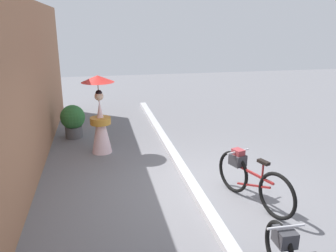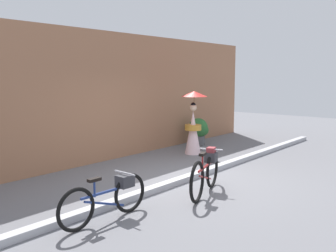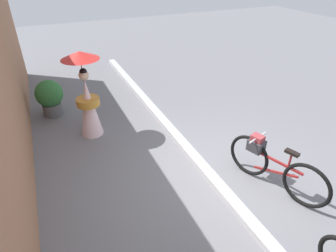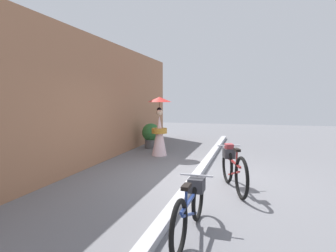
{
  "view_description": "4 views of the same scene",
  "coord_description": "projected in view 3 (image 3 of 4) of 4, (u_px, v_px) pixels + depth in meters",
  "views": [
    {
      "loc": [
        -5.5,
        1.65,
        3.02
      ],
      "look_at": [
        0.65,
        0.36,
        1.1
      ],
      "focal_mm": 36.23,
      "sensor_mm": 36.0,
      "label": 1
    },
    {
      "loc": [
        -6.66,
        -4.93,
        2.31
      ],
      "look_at": [
        -0.29,
        0.37,
        1.22
      ],
      "focal_mm": 40.62,
      "sensor_mm": 36.0,
      "label": 2
    },
    {
      "loc": [
        -3.3,
        2.3,
        3.5
      ],
      "look_at": [
        0.29,
        0.7,
        1.11
      ],
      "focal_mm": 30.53,
      "sensor_mm": 36.0,
      "label": 3
    },
    {
      "loc": [
        -6.52,
        -1.17,
        1.82
      ],
      "look_at": [
        -0.21,
        0.61,
        1.21
      ],
      "focal_mm": 31.62,
      "sensor_mm": 36.0,
      "label": 4
    }
  ],
  "objects": [
    {
      "name": "sidewalk_curb",
      "position": [
        210.0,
        175.0,
        5.17
      ],
      "size": [
        14.0,
        0.2,
        0.12
      ],
      "primitive_type": "cube",
      "color": "#B2B2B7",
      "rests_on": "ground_plane"
    },
    {
      "name": "bicycle_near_officer",
      "position": [
        272.0,
        165.0,
        4.81
      ],
      "size": [
        1.76,
        0.68,
        0.87
      ],
      "color": "black",
      "rests_on": "ground_plane"
    },
    {
      "name": "ground_plane",
      "position": [
        209.0,
        178.0,
        5.2
      ],
      "size": [
        30.0,
        30.0,
        0.0
      ],
      "primitive_type": "plane",
      "color": "slate"
    },
    {
      "name": "person_with_parasol",
      "position": [
        87.0,
        96.0,
        6.02
      ],
      "size": [
        0.77,
        0.77,
        1.87
      ],
      "color": "silver",
      "rests_on": "ground_plane"
    },
    {
      "name": "potted_plant_by_door",
      "position": [
        50.0,
        96.0,
        7.01
      ],
      "size": [
        0.68,
        0.66,
        0.91
      ],
      "color": "#59595B",
      "rests_on": "ground_plane"
    }
  ]
}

